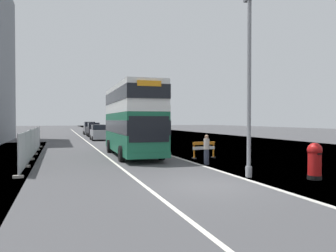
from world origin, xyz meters
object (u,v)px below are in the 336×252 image
Objects in this scene: roadworks_barrier at (204,148)px; double_decker_bus at (132,119)px; lamppost_foreground at (249,92)px; car_oncoming_near at (99,133)px; car_receding_far at (89,129)px; red_pillar_postbox at (315,159)px; pedestrian_at_kerb at (207,150)px; car_receding_mid at (94,130)px.

double_decker_bus is at bearing 143.71° from roadworks_barrier.
roadworks_barrier is at bearing 80.92° from lamppost_foreground.
car_oncoming_near is 16.46m from car_receding_far.
pedestrian_at_kerb reaches higher than red_pillar_postbox.
double_decker_bus is 19.22m from car_oncoming_near.
car_oncoming_near reaches higher than red_pillar_postbox.
red_pillar_postbox is 8.64m from roadworks_barrier.
pedestrian_at_kerb is at bearing -85.94° from car_receding_far.
roadworks_barrier is at bearing -78.85° from car_oncoming_near.
car_oncoming_near is at bearing 97.41° from pedestrian_at_kerb.
red_pillar_postbox is at bearing -79.58° from car_oncoming_near.
car_oncoming_near is (-3.23, 29.44, -2.88)m from lamppost_foreground.
double_decker_bus is at bearing -89.48° from car_oncoming_near.
car_receding_mid reaches higher than red_pillar_postbox.
pedestrian_at_kerb is at bearing -62.35° from double_decker_bus.
roadworks_barrier is at bearing 98.50° from red_pillar_postbox.
pedestrian_at_kerb is (2.98, -34.08, -0.14)m from car_receding_mid.
lamppost_foreground is 2.08× the size of car_receding_mid.
double_decker_bus reaches higher than car_receding_far.
car_receding_mid is at bearing -90.24° from car_receding_far.
car_receding_far is 41.58m from pedestrian_at_kerb.
car_receding_mid is at bearing 97.69° from red_pillar_postbox.
red_pillar_postbox is at bearing -81.50° from roadworks_barrier.
car_receding_far is at bearing 88.92° from car_oncoming_near.
car_receding_mid is 7.39m from car_receding_far.
red_pillar_postbox is (2.43, -1.33, -2.95)m from lamppost_foreground.
red_pillar_postbox is at bearing -83.54° from car_receding_far.
car_receding_mid reaches higher than pedestrian_at_kerb.
car_oncoming_near is at bearing -91.08° from car_receding_far.
car_receding_mid is (0.28, 9.07, 0.07)m from car_oncoming_near.
car_receding_far reaches higher than car_oncoming_near.
red_pillar_postbox is 0.36× the size of car_oncoming_near.
double_decker_bus is 6.46× the size of red_pillar_postbox.
pedestrian_at_kerb is (2.95, -41.47, -0.18)m from car_receding_far.
double_decker_bus is 2.32× the size of car_oncoming_near.
lamppost_foreground is 4.04m from red_pillar_postbox.
car_receding_mid is (0.10, 28.20, -1.65)m from double_decker_bus.
red_pillar_postbox is at bearing -28.75° from lamppost_foreground.
double_decker_bus is at bearing -90.21° from car_receding_mid.
red_pillar_postbox is (5.48, -11.63, -1.79)m from double_decker_bus.
lamppost_foreground is at bearing -90.30° from pedestrian_at_kerb.
car_receding_mid is 34.21m from pedestrian_at_kerb.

